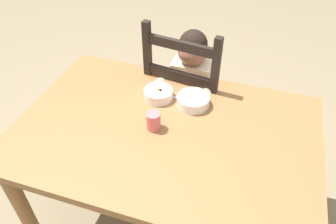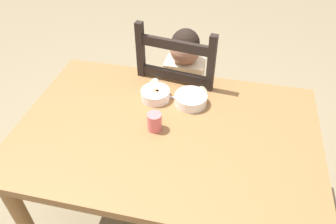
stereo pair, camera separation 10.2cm
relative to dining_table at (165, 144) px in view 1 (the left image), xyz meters
name	(u,v)px [view 1 (the left image)]	position (x,y,z in m)	size (l,w,h in m)	color
ground_plane	(166,215)	(0.00, 0.00, -0.62)	(8.00, 8.00, 0.00)	#7F7255
dining_table	(165,144)	(0.00, 0.00, 0.00)	(1.36, 0.91, 0.72)	olive
dining_chair	(188,103)	(-0.02, 0.50, -0.15)	(0.47, 0.47, 1.03)	black
child_figure	(190,84)	(-0.02, 0.50, 0.00)	(0.32, 0.31, 0.94)	beige
bowl_of_peas	(193,100)	(0.07, 0.21, 0.12)	(0.16, 0.16, 0.05)	white
bowl_of_carrots	(158,94)	(-0.10, 0.21, 0.12)	(0.14, 0.14, 0.05)	white
spoon	(168,95)	(-0.06, 0.24, 0.10)	(0.14, 0.04, 0.01)	silver
drinking_cup	(153,121)	(-0.05, -0.01, 0.14)	(0.06, 0.06, 0.09)	#DB666A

